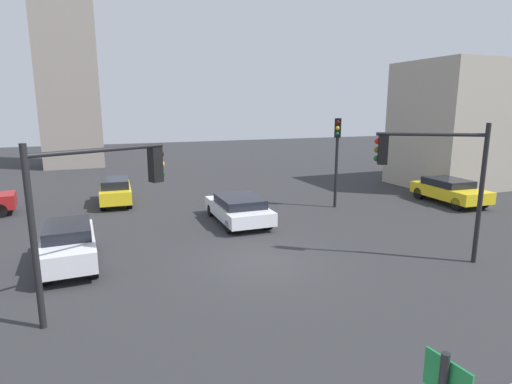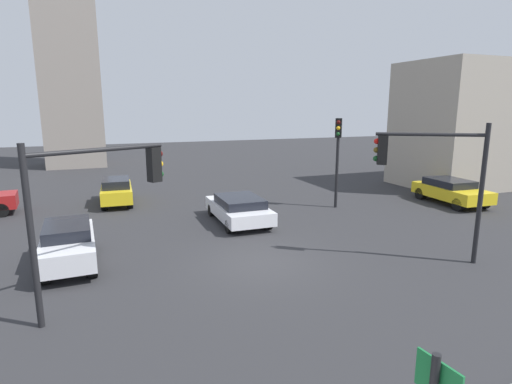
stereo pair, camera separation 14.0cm
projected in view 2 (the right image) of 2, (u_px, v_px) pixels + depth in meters
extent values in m
plane|color=#2D2D30|center=(260.00, 262.00, 14.34)|extent=(102.05, 102.05, 0.00)
cube|color=#197238|center=(438.00, 380.00, 4.58)|extent=(0.08, 0.61, 0.47)
cylinder|color=black|center=(32.00, 239.00, 9.69)|extent=(0.16, 0.16, 4.53)
cylinder|color=black|center=(100.00, 150.00, 10.62)|extent=(3.39, 1.73, 0.12)
cube|color=black|center=(154.00, 165.00, 11.89)|extent=(0.43, 0.43, 1.00)
sphere|color=#4C0F0C|center=(159.00, 154.00, 11.97)|extent=(0.20, 0.20, 0.20)
sphere|color=yellow|center=(160.00, 164.00, 12.03)|extent=(0.20, 0.20, 0.20)
sphere|color=#14471E|center=(160.00, 174.00, 12.09)|extent=(0.20, 0.20, 0.20)
cylinder|color=black|center=(337.00, 164.00, 21.74)|extent=(0.16, 0.16, 4.75)
cube|color=black|center=(339.00, 128.00, 21.35)|extent=(0.45, 0.45, 1.00)
sphere|color=#4C0F0C|center=(338.00, 122.00, 21.11)|extent=(0.20, 0.20, 0.20)
sphere|color=yellow|center=(338.00, 128.00, 21.17)|extent=(0.20, 0.20, 0.20)
sphere|color=#14471E|center=(338.00, 134.00, 21.23)|extent=(0.20, 0.20, 0.20)
cylinder|color=black|center=(481.00, 195.00, 13.81)|extent=(0.16, 0.16, 4.82)
cylinder|color=black|center=(430.00, 135.00, 13.74)|extent=(3.05, 2.00, 0.12)
cube|color=black|center=(382.00, 150.00, 14.14)|extent=(0.44, 0.44, 1.00)
sphere|color=red|center=(377.00, 141.00, 14.12)|extent=(0.20, 0.20, 0.20)
sphere|color=#594714|center=(376.00, 150.00, 14.18)|extent=(0.20, 0.20, 0.20)
sphere|color=#14471E|center=(376.00, 159.00, 14.24)|extent=(0.20, 0.20, 0.20)
cube|color=silver|center=(238.00, 210.00, 19.25)|extent=(2.13, 4.52, 0.58)
cube|color=black|center=(240.00, 201.00, 18.95)|extent=(1.85, 2.54, 0.43)
cylinder|color=black|center=(213.00, 210.00, 20.42)|extent=(0.38, 0.59, 0.58)
cylinder|color=black|center=(245.00, 207.00, 21.00)|extent=(0.38, 0.59, 0.58)
cylinder|color=black|center=(231.00, 226.00, 17.62)|extent=(0.38, 0.59, 0.58)
cylinder|color=black|center=(267.00, 223.00, 18.20)|extent=(0.38, 0.59, 0.58)
cube|color=yellow|center=(117.00, 192.00, 22.91)|extent=(1.78, 4.06, 0.69)
cube|color=black|center=(116.00, 183.00, 22.61)|extent=(1.51, 2.30, 0.49)
cylinder|color=black|center=(105.00, 194.00, 24.03)|extent=(0.32, 0.64, 0.63)
cylinder|color=black|center=(128.00, 193.00, 24.44)|extent=(0.32, 0.64, 0.63)
cylinder|color=black|center=(104.00, 204.00, 21.52)|extent=(0.32, 0.64, 0.63)
cylinder|color=black|center=(130.00, 203.00, 21.93)|extent=(0.32, 0.64, 0.63)
cylinder|color=black|center=(4.00, 204.00, 21.40)|extent=(0.72, 0.35, 0.70)
cylinder|color=black|center=(1.00, 210.00, 20.19)|extent=(0.72, 0.35, 0.70)
cube|color=silver|center=(68.00, 246.00, 13.95)|extent=(1.80, 4.12, 0.69)
cube|color=black|center=(67.00, 230.00, 14.03)|extent=(1.54, 2.32, 0.43)
cylinder|color=black|center=(92.00, 267.00, 13.04)|extent=(0.32, 0.70, 0.69)
cylinder|color=black|center=(44.00, 273.00, 12.51)|extent=(0.32, 0.70, 0.69)
cylinder|color=black|center=(90.00, 241.00, 15.53)|extent=(0.32, 0.70, 0.69)
cylinder|color=black|center=(49.00, 246.00, 15.00)|extent=(0.32, 0.70, 0.69)
cube|color=yellow|center=(451.00, 192.00, 22.89)|extent=(2.23, 4.40, 0.63)
cube|color=black|center=(449.00, 183.00, 22.99)|extent=(1.88, 2.51, 0.43)
cylinder|color=black|center=(483.00, 202.00, 21.83)|extent=(0.40, 0.70, 0.68)
cylinder|color=black|center=(459.00, 205.00, 21.36)|extent=(0.40, 0.70, 0.68)
cylinder|color=black|center=(443.00, 192.00, 24.55)|extent=(0.40, 0.70, 0.68)
cylinder|color=black|center=(421.00, 194.00, 24.08)|extent=(0.40, 0.70, 0.68)
cube|color=#A89E8E|center=(489.00, 125.00, 28.51)|extent=(12.42, 6.02, 8.23)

